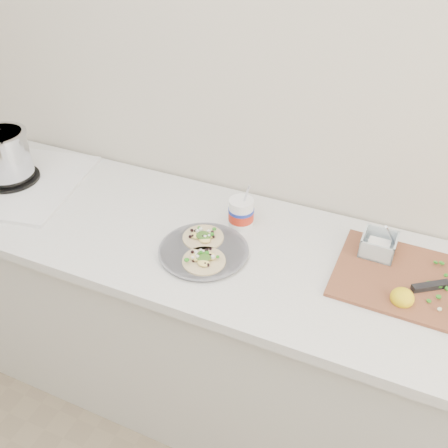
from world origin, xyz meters
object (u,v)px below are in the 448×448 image
at_px(cutboard, 415,276).
at_px(tub, 242,211).
at_px(stove, 7,164).
at_px(taco_plate, 204,249).

bearing_deg(cutboard, tub, 176.43).
distance_m(stove, cutboard, 1.55).
xyz_separation_m(taco_plate, tub, (0.06, 0.19, 0.05)).
height_order(stove, taco_plate, stove).
relative_size(stove, cutboard, 1.25).
bearing_deg(taco_plate, tub, 73.20).
relative_size(taco_plate, tub, 1.47).
xyz_separation_m(taco_plate, cutboard, (0.66, 0.14, 0.00)).
distance_m(stove, tub, 0.96).
xyz_separation_m(stove, cutboard, (1.55, 0.06, -0.07)).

